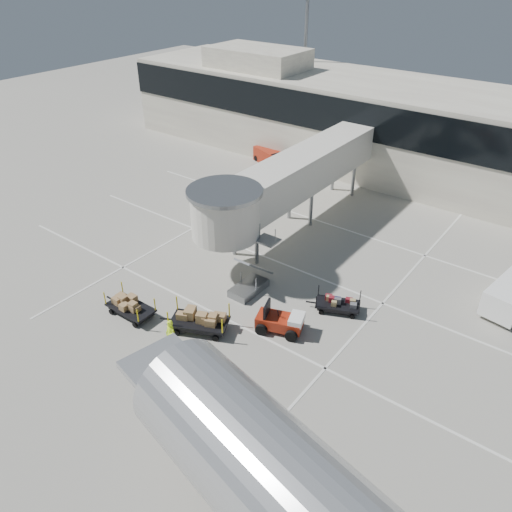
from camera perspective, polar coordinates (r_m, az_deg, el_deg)
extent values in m
plane|color=#ABA899|center=(28.29, -4.89, -9.81)|extent=(140.00, 140.00, 0.00)
cube|color=silver|center=(29.42, -2.30, -7.75)|extent=(40.00, 0.15, 0.02)
cube|color=silver|center=(34.02, 5.14, -1.70)|extent=(40.00, 0.15, 0.02)
cube|color=silver|center=(39.33, 10.66, 2.83)|extent=(40.00, 0.15, 0.02)
cube|color=silver|center=(32.68, 15.01, -4.39)|extent=(0.15, 30.00, 0.02)
cube|color=silver|center=(39.98, -6.23, 3.73)|extent=(0.15, 30.00, 0.02)
cube|color=silver|center=(49.87, 18.86, 13.02)|extent=(64.00, 12.00, 8.00)
cube|color=black|center=(43.81, 16.46, 13.71)|extent=(64.00, 0.12, 3.20)
cube|color=silver|center=(55.09, 0.16, 21.71)|extent=(10.00, 6.00, 2.00)
cylinder|color=gray|center=(59.13, 5.56, 20.80)|extent=(0.36, 0.36, 15.00)
cube|color=silver|center=(38.41, 5.26, 9.65)|extent=(3.00, 18.00, 2.80)
cylinder|color=silver|center=(31.78, -3.53, 4.76)|extent=(4.40, 4.40, 3.00)
cylinder|color=gray|center=(31.08, -3.63, 7.39)|extent=(4.80, 4.80, 0.25)
cylinder|color=gray|center=(35.05, -2.53, 2.26)|extent=(0.28, 0.28, 2.90)
cylinder|color=gray|center=(33.97, 0.09, 1.26)|extent=(0.28, 0.28, 2.90)
cylinder|color=gray|center=(40.05, 3.85, 6.22)|extent=(0.28, 0.28, 2.90)
cylinder|color=gray|center=(39.11, 6.30, 5.43)|extent=(0.28, 0.28, 2.90)
cylinder|color=gray|center=(45.58, 8.82, 9.20)|extent=(0.28, 0.28, 2.90)
cylinder|color=gray|center=(44.76, 11.06, 8.55)|extent=(0.28, 0.28, 2.90)
cube|color=gray|center=(31.82, -0.86, -3.69)|extent=(1.40, 2.60, 0.50)
cube|color=gray|center=(31.45, -0.21, -1.19)|extent=(1.20, 2.60, 2.06)
cube|color=gray|center=(31.75, 1.31, 1.81)|extent=(1.40, 1.20, 0.12)
cube|color=maroon|center=(28.65, 2.71, -7.50)|extent=(2.88, 2.05, 0.65)
cube|color=white|center=(28.20, 4.67, -7.19)|extent=(1.12, 1.38, 0.38)
cube|color=black|center=(28.40, 1.26, -6.19)|extent=(0.48, 1.07, 0.98)
cylinder|color=black|center=(28.47, 0.61, -8.42)|extent=(0.75, 0.49, 0.70)
cylinder|color=black|center=(29.51, 1.43, -6.72)|extent=(0.75, 0.49, 0.70)
cylinder|color=black|center=(28.13, 4.04, -9.11)|extent=(0.75, 0.49, 0.70)
cylinder|color=black|center=(29.19, 4.74, -7.36)|extent=(0.75, 0.49, 0.70)
cube|color=black|center=(30.49, 9.34, -5.45)|extent=(2.93, 2.27, 0.10)
cube|color=black|center=(30.59, 9.31, -5.69)|extent=(2.61, 1.98, 0.22)
cube|color=black|center=(30.64, 6.30, -5.27)|extent=(0.59, 0.31, 0.07)
cylinder|color=black|center=(30.26, 7.45, -6.40)|extent=(0.32, 0.23, 0.30)
cylinder|color=black|center=(31.19, 7.70, -5.09)|extent=(0.32, 0.23, 0.30)
cylinder|color=black|center=(30.22, 10.92, -6.83)|extent=(0.32, 0.23, 0.30)
cylinder|color=black|center=(31.16, 11.06, -5.49)|extent=(0.32, 0.23, 0.30)
cylinder|color=black|center=(29.83, 6.89, -5.23)|extent=(0.06, 0.06, 0.79)
cylinder|color=black|center=(30.78, 7.17, -3.93)|extent=(0.06, 0.06, 0.79)
cylinder|color=black|center=(29.78, 11.72, -5.81)|extent=(0.06, 0.06, 0.79)
cylinder|color=black|center=(30.74, 11.83, -4.49)|extent=(0.06, 0.06, 0.79)
cube|color=#4E4F54|center=(30.46, 10.24, -5.05)|extent=(0.56, 0.50, 0.36)
cube|color=#4E4F54|center=(30.43, 9.91, -5.19)|extent=(0.52, 0.47, 0.25)
cube|color=#4E4F54|center=(30.60, 7.71, -4.70)|extent=(0.46, 0.45, 0.27)
cube|color=maroon|center=(30.70, 7.97, -4.52)|extent=(0.52, 0.47, 0.32)
cube|color=maroon|center=(30.46, 10.53, -5.23)|extent=(0.48, 0.44, 0.23)
cube|color=maroon|center=(30.07, 8.09, -5.53)|extent=(0.47, 0.43, 0.23)
cube|color=#161542|center=(30.44, 9.26, -4.96)|extent=(0.55, 0.46, 0.37)
cube|color=maroon|center=(30.05, 10.48, -5.72)|extent=(0.50, 0.45, 0.31)
cube|color=maroon|center=(30.40, 9.58, -5.05)|extent=(0.47, 0.40, 0.37)
cube|color=black|center=(28.81, -6.48, -7.45)|extent=(3.66, 2.86, 0.13)
cube|color=black|center=(28.93, -6.46, -7.75)|extent=(3.26, 2.50, 0.27)
cube|color=black|center=(29.53, -10.22, -7.09)|extent=(0.73, 0.40, 0.09)
cylinder|color=black|center=(28.88, -9.07, -8.63)|extent=(0.40, 0.29, 0.37)
cylinder|color=black|center=(29.93, -8.10, -6.86)|extent=(0.40, 0.29, 0.37)
cylinder|color=black|center=(28.25, -4.66, -9.36)|extent=(0.40, 0.29, 0.37)
cylinder|color=black|center=(29.32, -3.84, -7.51)|extent=(0.40, 0.29, 0.37)
cylinder|color=#D8C20B|center=(28.45, -10.03, -7.11)|extent=(0.08, 0.08, 0.98)
cylinder|color=#D8C20B|center=(29.51, -9.01, -5.36)|extent=(0.08, 0.08, 0.98)
cylinder|color=#D8C20B|center=(27.56, -3.88, -8.08)|extent=(0.08, 0.08, 0.98)
cylinder|color=#D8C20B|center=(28.66, -3.08, -6.24)|extent=(0.08, 0.08, 0.98)
cube|color=#A98552|center=(28.53, -5.62, -6.92)|extent=(0.71, 0.62, 0.59)
cube|color=#A98552|center=(28.63, -7.40, -7.04)|extent=(0.60, 0.61, 0.47)
cube|color=#A98552|center=(29.06, -6.88, -6.39)|extent=(0.79, 0.67, 0.41)
cube|color=#A98552|center=(28.60, -7.16, -6.94)|extent=(0.76, 0.62, 0.56)
cube|color=#A98552|center=(28.75, -5.92, -6.65)|extent=(0.68, 0.70, 0.53)
cube|color=#A98552|center=(28.76, -7.96, -6.87)|extent=(0.81, 0.77, 0.48)
cube|color=#A98552|center=(28.68, -4.35, -6.78)|extent=(0.80, 0.65, 0.44)
cube|color=#A98552|center=(28.46, -4.64, -7.13)|extent=(0.71, 0.70, 0.45)
cube|color=black|center=(30.65, -14.13, -5.73)|extent=(2.98, 1.52, 0.12)
cube|color=black|center=(30.76, -14.09, -5.99)|extent=(2.68, 1.30, 0.25)
cube|color=black|center=(31.95, -16.27, -4.70)|extent=(0.69, 0.09, 0.08)
cylinder|color=black|center=(31.25, -16.21, -6.13)|extent=(0.34, 0.14, 0.34)
cylinder|color=black|center=(31.86, -14.39, -4.99)|extent=(0.34, 0.14, 0.34)
cylinder|color=black|center=(29.90, -13.67, -7.66)|extent=(0.34, 0.14, 0.34)
cylinder|color=black|center=(30.54, -11.82, -6.42)|extent=(0.34, 0.14, 0.34)
cylinder|color=#D8C20B|center=(31.03, -16.89, -4.66)|extent=(0.07, 0.07, 0.89)
cylinder|color=#D8C20B|center=(31.65, -15.05, -3.54)|extent=(0.07, 0.07, 0.89)
cylinder|color=#D8C20B|center=(29.16, -13.37, -6.72)|extent=(0.07, 0.07, 0.89)
cylinder|color=#D8C20B|center=(29.81, -11.49, -5.47)|extent=(0.07, 0.07, 0.89)
cube|color=#A98552|center=(29.64, -13.46, -6.52)|extent=(0.54, 0.41, 0.35)
cube|color=#A98552|center=(30.51, -14.60, -5.36)|extent=(0.62, 0.53, 0.43)
cube|color=#A98552|center=(30.05, -12.44, -5.67)|extent=(0.57, 0.43, 0.43)
cube|color=#A98552|center=(30.61, -13.56, -5.00)|extent=(0.48, 0.47, 0.47)
cube|color=#A98552|center=(30.46, -13.19, -5.10)|extent=(0.63, 0.52, 0.52)
cube|color=#A98552|center=(30.93, -13.99, -4.72)|extent=(0.61, 0.53, 0.39)
cube|color=#A98552|center=(30.78, -14.79, -4.94)|extent=(0.54, 0.49, 0.49)
cube|color=#A98552|center=(29.87, -13.56, -6.12)|extent=(0.46, 0.49, 0.41)
imported|color=#BEEA18|center=(27.72, -9.73, -8.82)|extent=(0.67, 0.46, 1.80)
cylinder|color=black|center=(33.04, 24.53, -5.33)|extent=(0.35, 0.73, 0.70)
cylinder|color=black|center=(35.70, 26.69, -3.00)|extent=(0.35, 0.73, 0.70)
cube|color=maroon|center=(51.20, 1.55, 11.27)|extent=(3.98, 2.69, 1.45)
cube|color=black|center=(49.63, 2.67, 11.70)|extent=(1.33, 1.59, 0.51)
cylinder|color=black|center=(52.05, 0.06, 11.12)|extent=(0.63, 0.42, 0.58)
cylinder|color=black|center=(52.75, 1.31, 11.41)|extent=(0.63, 0.42, 0.58)
cylinder|color=black|center=(49.96, 1.79, 10.19)|extent=(0.63, 0.42, 0.58)
cylinder|color=black|center=(50.70, 3.07, 10.50)|extent=(0.63, 0.42, 0.58)
cube|color=#B1B3B6|center=(20.33, -4.59, -18.33)|extent=(10.99, 5.16, 0.37)
cylinder|color=#B1B3B6|center=(22.37, -6.98, -18.39)|extent=(3.63, 3.06, 2.44)
cube|color=#B1B3B6|center=(21.65, -7.15, -16.78)|extent=(0.88, 0.44, 1.17)
cylinder|color=gray|center=(21.66, -1.49, -25.24)|extent=(0.32, 0.32, 1.17)
cylinder|color=black|center=(21.88, -1.48, -25.61)|extent=(1.00, 0.53, 0.95)
cylinder|color=gray|center=(21.68, -4.01, -23.99)|extent=(0.30, 0.30, 1.70)
cylinder|color=black|center=(22.12, -3.95, -24.76)|extent=(1.00, 0.53, 0.95)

